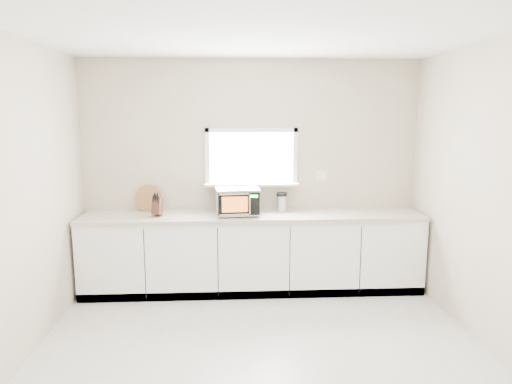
{
  "coord_description": "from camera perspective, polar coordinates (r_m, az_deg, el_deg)",
  "views": [
    {
      "loc": [
        -0.25,
        -3.45,
        2.06
      ],
      "look_at": [
        0.03,
        1.55,
        1.2
      ],
      "focal_mm": 32.0,
      "sensor_mm": 36.0,
      "label": 1
    }
  ],
  "objects": [
    {
      "name": "countertop",
      "position": [
        5.27,
        -0.41,
        -2.99
      ],
      "size": [
        3.92,
        0.64,
        0.04
      ],
      "primitive_type": "cube",
      "color": "#B8AD98",
      "rests_on": "cabinets"
    },
    {
      "name": "back_wall",
      "position": [
        5.49,
        -0.57,
        2.43
      ],
      "size": [
        4.0,
        0.17,
        2.7
      ],
      "color": "#B4A18F",
      "rests_on": "ground"
    },
    {
      "name": "ground",
      "position": [
        4.02,
        0.85,
        -21.08
      ],
      "size": [
        4.0,
        4.0,
        0.0
      ],
      "primitive_type": "plane",
      "color": "beige",
      "rests_on": "ground"
    },
    {
      "name": "knife_block",
      "position": [
        5.27,
        -12.23,
        -1.69
      ],
      "size": [
        0.12,
        0.2,
        0.28
      ],
      "rotation": [
        0.0,
        0.0,
        -0.14
      ],
      "color": "#472819",
      "rests_on": "countertop"
    },
    {
      "name": "cabinets",
      "position": [
        5.4,
        -0.41,
        -7.74
      ],
      "size": [
        3.92,
        0.6,
        0.88
      ],
      "primitive_type": "cube",
      "color": "white",
      "rests_on": "ground"
    },
    {
      "name": "coffee_grinder",
      "position": [
        5.42,
        3.21,
        -1.23
      ],
      "size": [
        0.13,
        0.13,
        0.23
      ],
      "rotation": [
        0.0,
        0.0,
        -0.01
      ],
      "color": "#B5B8BD",
      "rests_on": "countertop"
    },
    {
      "name": "microwave",
      "position": [
        5.21,
        -2.34,
        -1.11
      ],
      "size": [
        0.51,
        0.42,
        0.31
      ],
      "rotation": [
        0.0,
        0.0,
        0.09
      ],
      "color": "black",
      "rests_on": "countertop"
    },
    {
      "name": "cutting_board",
      "position": [
        5.56,
        -13.29,
        -0.74
      ],
      "size": [
        0.31,
        0.07,
        0.31
      ],
      "primitive_type": "cylinder",
      "rotation": [
        1.4,
        0.0,
        0.0
      ],
      "color": "#8E6037",
      "rests_on": "countertop"
    }
  ]
}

